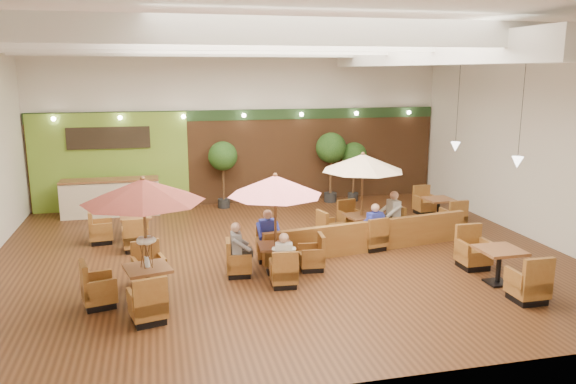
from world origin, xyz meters
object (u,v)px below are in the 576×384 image
object	(u,v)px
table_1	(275,205)
table_3	(127,226)
booth_divider	(370,236)
diner_4	(392,210)
table_5	(438,210)
topiary_2	(354,157)
table_2	(362,180)
diner_1	(268,231)
diner_0	(284,254)
service_counter	(111,197)
topiary_1	(331,151)
diner_3	(374,222)
topiary_0	(223,159)
table_0	(141,213)
table_4	(499,267)
diner_2	(238,244)

from	to	relation	value
table_1	table_3	size ratio (longest dim) A/B	0.95
booth_divider	diner_4	size ratio (longest dim) A/B	6.76
table_5	topiary_2	world-z (taller)	topiary_2
booth_divider	table_1	world-z (taller)	table_1
table_1	table_2	xyz separation A→B (m)	(2.80, 1.98, 0.06)
booth_divider	diner_4	bearing A→B (deg)	35.25
topiary_2	diner_4	size ratio (longest dim) A/B	2.44
topiary_2	diner_1	bearing A→B (deg)	-126.56
table_1	table_5	distance (m)	6.77
table_1	diner_0	xyz separation A→B (m)	(0.00, -0.85, -0.86)
service_counter	table_1	distance (m)	7.54
table_5	topiary_2	distance (m)	3.80
table_2	topiary_1	size ratio (longest dim) A/B	1.00
diner_1	diner_3	xyz separation A→B (m)	(2.80, 0.25, -0.01)
service_counter	topiary_0	world-z (taller)	topiary_0
diner_0	diner_3	size ratio (longest dim) A/B	0.97
service_counter	table_2	xyz separation A→B (m)	(6.81, -4.32, 1.08)
table_0	table_4	xyz separation A→B (m)	(7.42, -0.70, -1.45)
table_3	table_4	xyz separation A→B (m)	(7.95, -5.02, -0.06)
table_2	table_3	world-z (taller)	table_2
table_2	diner_4	distance (m)	1.25
booth_divider	topiary_0	size ratio (longest dim) A/B	2.57
topiary_0	topiary_1	world-z (taller)	topiary_1
service_counter	diner_4	bearing A→B (deg)	-29.33
service_counter	diner_2	bearing A→B (deg)	-63.31
service_counter	diner_4	xyz separation A→B (m)	(7.69, -4.32, 0.20)
diner_1	diner_3	size ratio (longest dim) A/B	1.05
service_counter	diner_3	size ratio (longest dim) A/B	3.90
service_counter	table_4	world-z (taller)	service_counter
service_counter	booth_divider	distance (m)	8.54
diner_1	diner_4	xyz separation A→B (m)	(3.68, 1.13, 0.02)
table_3	diner_0	xyz separation A→B (m)	(3.39, -4.12, 0.29)
topiary_2	table_2	bearing A→B (deg)	-107.13
diner_1	diner_3	distance (m)	2.81
topiary_2	table_3	bearing A→B (deg)	-157.01
diner_1	table_1	bearing A→B (deg)	88.43
service_counter	topiary_2	distance (m)	8.26
table_5	service_counter	bearing A→B (deg)	160.25
booth_divider	table_4	bearing A→B (deg)	-64.38
diner_3	table_1	bearing A→B (deg)	-175.25
table_4	table_5	xyz separation A→B (m)	(1.23, 5.01, -0.04)
diner_2	table_5	bearing A→B (deg)	119.16
service_counter	table_4	distance (m)	11.75
table_0	diner_4	distance (m)	7.29
booth_divider	diner_3	distance (m)	0.39
table_3	topiary_1	xyz separation A→B (m)	(6.74, 3.22, 1.38)
booth_divider	diner_0	xyz separation A→B (m)	(-2.66, -1.82, 0.34)
topiary_0	diner_0	world-z (taller)	topiary_0
topiary_0	diner_3	size ratio (longest dim) A/B	2.92
table_4	topiary_1	size ratio (longest dim) A/B	1.08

